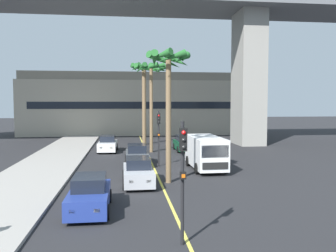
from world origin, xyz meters
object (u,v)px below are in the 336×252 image
(car_queue_third, at_px, (184,144))
(car_queue_fifth, at_px, (138,172))
(palm_tree_mid_median, at_px, (151,76))
(palm_tree_near_median, at_px, (144,80))
(traffic_light_median_near, at_px, (183,166))
(car_queue_fourth, at_px, (137,155))
(delivery_van, at_px, (206,152))
(traffic_light_median_far, at_px, (159,131))
(car_queue_front, at_px, (90,195))
(palm_tree_far_median, at_px, (169,72))
(car_queue_second, at_px, (108,144))

(car_queue_third, distance_m, car_queue_fifth, 14.80)
(palm_tree_mid_median, bearing_deg, palm_tree_near_median, 93.33)
(car_queue_fifth, xyz_separation_m, palm_tree_mid_median, (1.80, 13.44, 6.65))
(traffic_light_median_near, height_order, palm_tree_mid_median, palm_tree_mid_median)
(car_queue_third, xyz_separation_m, car_queue_fifth, (-5.11, -13.89, 0.00))
(car_queue_fourth, distance_m, palm_tree_mid_median, 9.68)
(delivery_van, xyz_separation_m, traffic_light_median_far, (-3.22, 1.66, 1.43))
(car_queue_fourth, relative_size, palm_tree_mid_median, 0.48)
(car_queue_fifth, distance_m, palm_tree_near_median, 20.69)
(traffic_light_median_near, bearing_deg, delivery_van, 73.69)
(car_queue_front, height_order, car_queue_third, same)
(car_queue_fifth, relative_size, palm_tree_far_median, 0.52)
(palm_tree_near_median, bearing_deg, palm_tree_mid_median, -86.67)
(car_queue_front, xyz_separation_m, car_queue_fifth, (2.34, 4.86, 0.00))
(palm_tree_near_median, bearing_deg, palm_tree_far_median, -88.79)
(car_queue_second, height_order, car_queue_fourth, same)
(traffic_light_median_far, xyz_separation_m, palm_tree_far_median, (0.09, -5.46, 3.88))
(traffic_light_median_near, bearing_deg, palm_tree_near_median, 89.38)
(car_queue_fifth, bearing_deg, car_queue_fourth, 88.60)
(traffic_light_median_near, bearing_deg, car_queue_third, 80.20)
(car_queue_fourth, height_order, delivery_van, delivery_van)
(traffic_light_median_near, bearing_deg, car_queue_second, 98.63)
(palm_tree_near_median, bearing_deg, car_queue_fourth, -95.65)
(palm_tree_mid_median, bearing_deg, car_queue_third, 7.71)
(palm_tree_far_median, bearing_deg, car_queue_fourth, 104.84)
(palm_tree_near_median, bearing_deg, car_queue_front, -98.82)
(car_queue_fourth, bearing_deg, car_queue_second, 108.51)
(car_queue_second, relative_size, traffic_light_median_near, 0.99)
(palm_tree_mid_median, bearing_deg, palm_tree_far_median, -89.76)
(palm_tree_far_median, bearing_deg, car_queue_front, -129.55)
(car_queue_third, bearing_deg, car_queue_front, -111.68)
(car_queue_fifth, distance_m, delivery_van, 6.43)
(car_queue_front, height_order, palm_tree_far_median, palm_tree_far_median)
(car_queue_fifth, relative_size, delivery_van, 0.78)
(car_queue_third, bearing_deg, delivery_van, -90.75)
(car_queue_second, distance_m, palm_tree_far_median, 15.86)
(car_queue_front, height_order, car_queue_fifth, same)
(car_queue_fourth, xyz_separation_m, traffic_light_median_far, (1.60, -0.92, 1.99))
(palm_tree_mid_median, bearing_deg, delivery_van, -71.31)
(car_queue_third, relative_size, palm_tree_far_median, 0.52)
(car_queue_third, distance_m, traffic_light_median_near, 23.44)
(car_queue_second, bearing_deg, car_queue_fourth, -71.49)
(delivery_van, distance_m, palm_tree_mid_median, 11.66)
(traffic_light_median_far, bearing_deg, car_queue_fourth, 150.30)
(car_queue_fourth, relative_size, car_queue_fifth, 1.00)
(traffic_light_median_near, bearing_deg, palm_tree_far_median, 85.61)
(car_queue_second, bearing_deg, traffic_light_median_near, -81.37)
(delivery_van, height_order, traffic_light_median_far, traffic_light_median_far)
(palm_tree_mid_median, bearing_deg, car_queue_front, -102.74)
(traffic_light_median_near, height_order, palm_tree_far_median, palm_tree_far_median)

